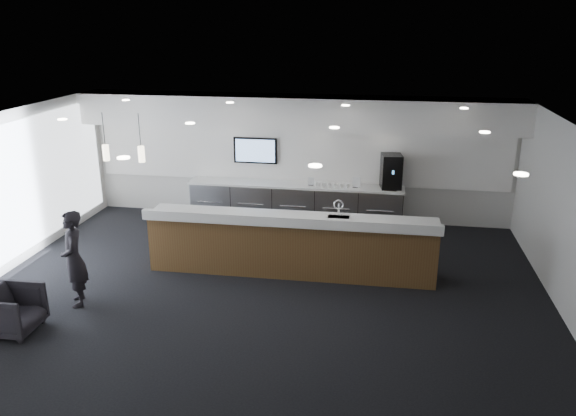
% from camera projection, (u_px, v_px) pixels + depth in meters
% --- Properties ---
extents(ground, '(10.00, 10.00, 0.00)m').
position_uv_depth(ground, '(263.00, 290.00, 10.05)').
color(ground, black).
rests_on(ground, ground).
extents(ceiling, '(10.00, 8.00, 0.02)m').
position_uv_depth(ceiling, '(261.00, 123.00, 9.10)').
color(ceiling, black).
rests_on(ceiling, back_wall).
extents(back_wall, '(10.00, 0.02, 3.00)m').
position_uv_depth(back_wall, '(297.00, 157.00, 13.32)').
color(back_wall, silver).
rests_on(back_wall, ground).
extents(right_wall, '(0.02, 8.00, 3.00)m').
position_uv_depth(right_wall, '(574.00, 228.00, 8.78)').
color(right_wall, silver).
rests_on(right_wall, ground).
extents(soffit_bulkhead, '(10.00, 0.90, 0.70)m').
position_uv_depth(soffit_bulkhead, '(295.00, 112.00, 12.53)').
color(soffit_bulkhead, white).
rests_on(soffit_bulkhead, back_wall).
extents(alcove_panel, '(9.80, 0.06, 1.40)m').
position_uv_depth(alcove_panel, '(297.00, 154.00, 13.26)').
color(alcove_panel, white).
rests_on(alcove_panel, back_wall).
extents(window_blinds_wall, '(0.04, 7.36, 2.55)m').
position_uv_depth(window_blinds_wall, '(0.00, 196.00, 10.37)').
color(window_blinds_wall, white).
rests_on(window_blinds_wall, left_wall).
extents(back_credenza, '(5.06, 0.66, 0.95)m').
position_uv_depth(back_credenza, '(295.00, 203.00, 13.30)').
color(back_credenza, gray).
rests_on(back_credenza, ground).
extents(wall_tv, '(1.05, 0.08, 0.62)m').
position_uv_depth(wall_tv, '(255.00, 150.00, 13.34)').
color(wall_tv, black).
rests_on(wall_tv, back_wall).
extents(pendant_left, '(0.12, 0.12, 0.30)m').
position_uv_depth(pendant_left, '(145.00, 152.00, 10.47)').
color(pendant_left, '#FFF0C6').
rests_on(pendant_left, ceiling).
extents(pendant_right, '(0.12, 0.12, 0.30)m').
position_uv_depth(pendant_right, '(110.00, 151.00, 10.58)').
color(pendant_right, '#FFF0C6').
rests_on(pendant_right, ceiling).
extents(ceiling_can_lights, '(7.00, 5.00, 0.02)m').
position_uv_depth(ceiling_can_lights, '(261.00, 125.00, 9.11)').
color(ceiling_can_lights, white).
rests_on(ceiling_can_lights, ceiling).
extents(service_counter, '(5.46, 0.94, 1.49)m').
position_uv_depth(service_counter, '(291.00, 244.00, 10.60)').
color(service_counter, brown).
rests_on(service_counter, ground).
extents(coffee_machine, '(0.51, 0.61, 0.78)m').
position_uv_depth(coffee_machine, '(391.00, 171.00, 12.72)').
color(coffee_machine, black).
rests_on(coffee_machine, back_credenza).
extents(info_sign_left, '(0.14, 0.03, 0.19)m').
position_uv_depth(info_sign_left, '(311.00, 181.00, 13.00)').
color(info_sign_left, silver).
rests_on(info_sign_left, back_credenza).
extents(info_sign_right, '(0.18, 0.07, 0.25)m').
position_uv_depth(info_sign_right, '(356.00, 182.00, 12.82)').
color(info_sign_right, silver).
rests_on(info_sign_right, back_credenza).
extents(armchair, '(0.80, 0.78, 0.71)m').
position_uv_depth(armchair, '(12.00, 311.00, 8.61)').
color(armchair, black).
rests_on(armchair, ground).
extents(lounge_guest, '(0.64, 0.72, 1.65)m').
position_uv_depth(lounge_guest, '(74.00, 259.00, 9.33)').
color(lounge_guest, black).
rests_on(lounge_guest, ground).
extents(cup_0, '(0.09, 0.09, 0.09)m').
position_uv_depth(cup_0, '(348.00, 186.00, 12.82)').
color(cup_0, white).
rests_on(cup_0, back_credenza).
extents(cup_1, '(0.13, 0.13, 0.09)m').
position_uv_depth(cup_1, '(342.00, 186.00, 12.85)').
color(cup_1, white).
rests_on(cup_1, back_credenza).
extents(cup_2, '(0.12, 0.12, 0.09)m').
position_uv_depth(cup_2, '(335.00, 185.00, 12.87)').
color(cup_2, white).
rests_on(cup_2, back_credenza).
extents(cup_3, '(0.12, 0.12, 0.09)m').
position_uv_depth(cup_3, '(329.00, 185.00, 12.89)').
color(cup_3, white).
rests_on(cup_3, back_credenza).
extents(cup_4, '(0.13, 0.13, 0.09)m').
position_uv_depth(cup_4, '(323.00, 185.00, 12.91)').
color(cup_4, white).
rests_on(cup_4, back_credenza).
extents(cup_5, '(0.10, 0.10, 0.09)m').
position_uv_depth(cup_5, '(317.00, 184.00, 12.94)').
color(cup_5, white).
rests_on(cup_5, back_credenza).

